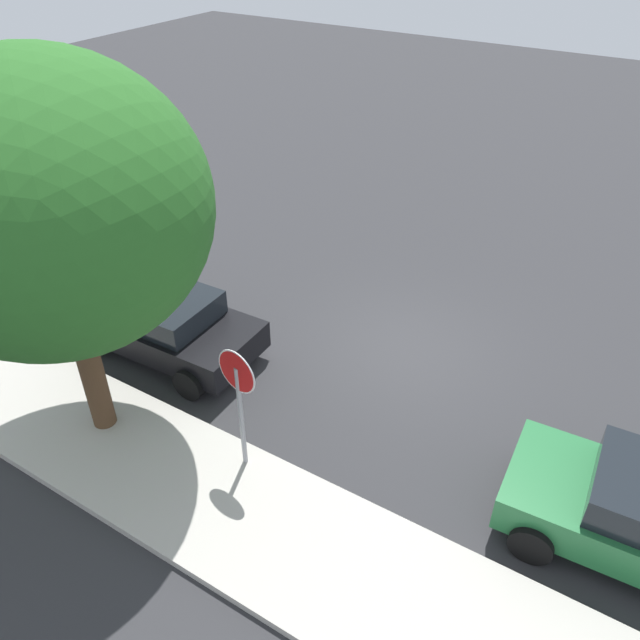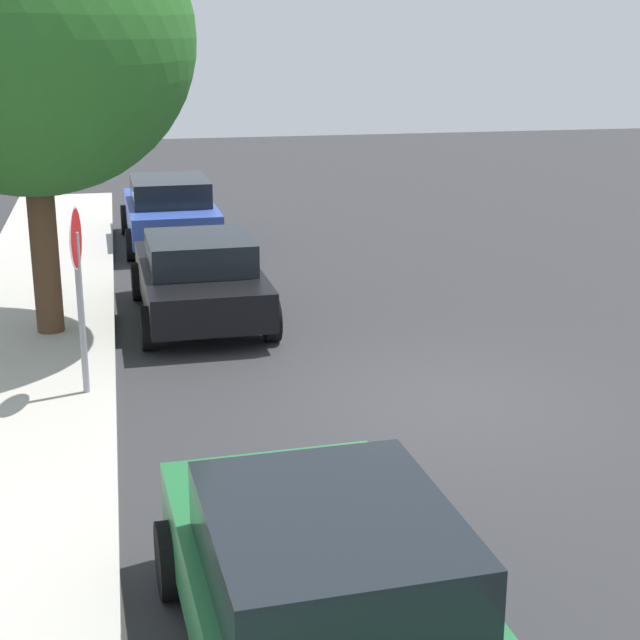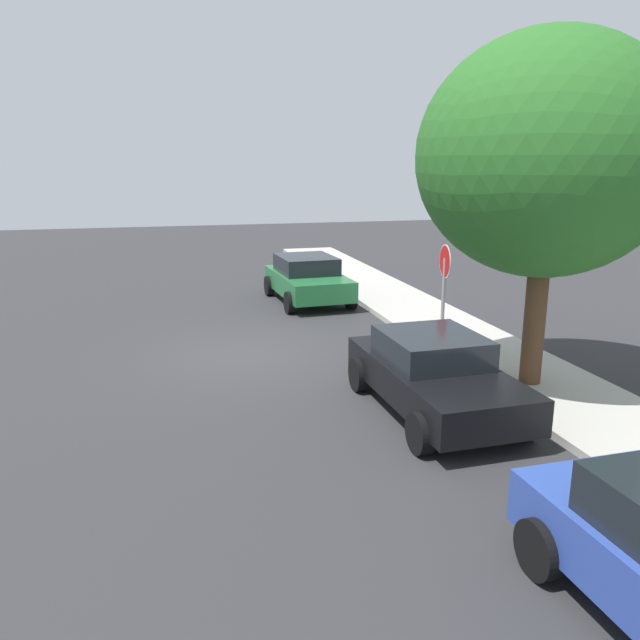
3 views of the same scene
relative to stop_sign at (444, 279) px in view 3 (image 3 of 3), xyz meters
name	(u,v)px [view 3 (image 3 of 3)]	position (x,y,z in m)	size (l,w,h in m)	color
ground_plane	(247,354)	(-0.85, -4.35, -1.67)	(60.00, 60.00, 0.00)	#2D2D30
sidewalk_curb	(457,336)	(-0.85, 0.84, -1.60)	(32.00, 2.38, 0.14)	#B2ADA3
stop_sign	(444,279)	(0.00, 0.00, 0.00)	(0.75, 0.12, 2.45)	gray
parked_car_black	(434,374)	(3.28, -1.69, -0.98)	(4.06, 2.09, 1.36)	black
parked_car_green	(308,278)	(-5.81, -1.77, -0.94)	(3.92, 2.24, 1.40)	#236B38
street_tree_near_corner	(545,157)	(2.61, 0.56, 2.62)	(4.55, 4.55, 6.45)	#513823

